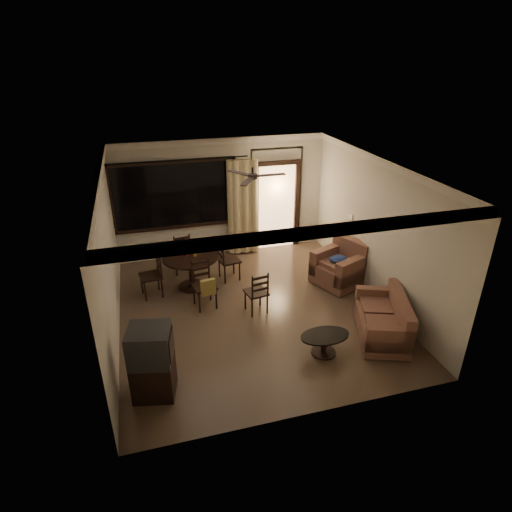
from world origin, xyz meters
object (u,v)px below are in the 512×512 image
object	(u,v)px
dining_chair_east	(229,267)
dining_chair_south	(205,293)
coffee_table	(324,341)
dining_chair_north	(181,260)
tv_cabinet	(152,362)
sofa	(385,321)
dining_chair_west	(152,283)
side_chair	(256,300)
armchair	(341,267)
dining_table	(191,262)

from	to	relation	value
dining_chair_east	dining_chair_south	bearing A→B (deg)	135.70
dining_chair_east	coffee_table	distance (m)	3.09
dining_chair_east	dining_chair_north	xyz separation A→B (m)	(-0.95, 0.64, 0.00)
tv_cabinet	coffee_table	world-z (taller)	tv_cabinet
dining_chair_east	dining_chair_north	size ratio (longest dim) A/B	1.00
dining_chair_east	coffee_table	xyz separation A→B (m)	(0.96, -2.93, -0.04)
dining_chair_east	sofa	size ratio (longest dim) A/B	0.59
dining_chair_west	coffee_table	bearing A→B (deg)	35.27
coffee_table	side_chair	world-z (taller)	side_chair
side_chair	dining_chair_north	bearing A→B (deg)	-69.54
dining_chair_south	armchair	bearing A→B (deg)	-6.00
dining_table	dining_chair_south	size ratio (longest dim) A/B	1.24
tv_cabinet	armchair	world-z (taller)	tv_cabinet
coffee_table	dining_table	bearing A→B (deg)	122.53
dining_table	armchair	size ratio (longest dim) A/B	0.98
dining_table	dining_chair_north	xyz separation A→B (m)	(-0.13, 0.78, -0.30)
dining_chair_north	armchair	world-z (taller)	dining_chair_north
sofa	side_chair	bearing A→B (deg)	165.80
dining_chair_south	dining_chair_west	bearing A→B (deg)	134.30
dining_chair_south	coffee_table	size ratio (longest dim) A/B	1.14
dining_chair_east	side_chair	size ratio (longest dim) A/B	1.07
dining_chair_south	coffee_table	xyz separation A→B (m)	(1.65, -1.95, -0.06)
dining_table	side_chair	distance (m)	1.69
dining_table	dining_chair_south	world-z (taller)	dining_table
tv_cabinet	coffee_table	distance (m)	2.78
dining_chair_west	side_chair	xyz separation A→B (m)	(1.88, -1.16, -0.02)
dining_chair_south	armchair	world-z (taller)	dining_chair_south
dining_chair_west	tv_cabinet	xyz separation A→B (m)	(-0.14, -2.83, 0.28)
sofa	armchair	distance (m)	1.95
dining_chair_east	side_chair	xyz separation A→B (m)	(0.23, -1.42, -0.02)
dining_chair_north	sofa	size ratio (longest dim) A/B	0.59
dining_chair_west	tv_cabinet	size ratio (longest dim) A/B	0.84
dining_table	dining_chair_west	world-z (taller)	dining_table
dining_chair_north	dining_chair_west	bearing A→B (deg)	43.24
dining_table	coffee_table	xyz separation A→B (m)	(1.79, -2.80, -0.34)
sofa	coffee_table	distance (m)	1.22
tv_cabinet	side_chair	world-z (taller)	tv_cabinet
dining_chair_north	side_chair	xyz separation A→B (m)	(1.18, -2.07, -0.02)
dining_chair_west	tv_cabinet	world-z (taller)	tv_cabinet
dining_chair_south	side_chair	bearing A→B (deg)	-34.96
dining_table	sofa	xyz separation A→B (m)	(3.00, -2.63, -0.28)
sofa	dining_chair_north	bearing A→B (deg)	152.87
sofa	armchair	xyz separation A→B (m)	(0.11, 1.95, 0.08)
dining_table	sofa	world-z (taller)	dining_table
dining_chair_west	tv_cabinet	distance (m)	2.85
dining_chair_west	armchair	size ratio (longest dim) A/B	0.79
side_chair	dining_chair_south	bearing A→B (deg)	-35.00
dining_table	dining_chair_south	xyz separation A→B (m)	(0.13, -0.85, -0.27)
dining_chair_east	dining_chair_north	distance (m)	1.15
dining_chair_south	coffee_table	distance (m)	2.56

